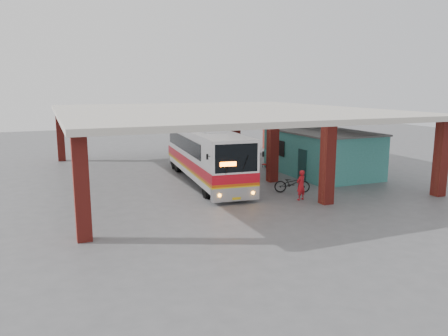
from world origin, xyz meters
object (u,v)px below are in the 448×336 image
pedestrian (301,185)px  red_chair (267,162)px  coach_bus (206,154)px  motorcycle (292,183)px

pedestrian → red_chair: pedestrian is taller
coach_bus → pedestrian: 7.37m
motorcycle → red_chair: size_ratio=2.37×
motorcycle → pedestrian: bearing=-171.1°
coach_bus → red_chair: bearing=30.2°
pedestrian → red_chair: size_ratio=1.89×
coach_bus → pedestrian: (3.18, -6.57, -0.98)m
coach_bus → motorcycle: bearing=-48.5°
coach_bus → red_chair: 6.92m
coach_bus → pedestrian: coach_bus is taller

